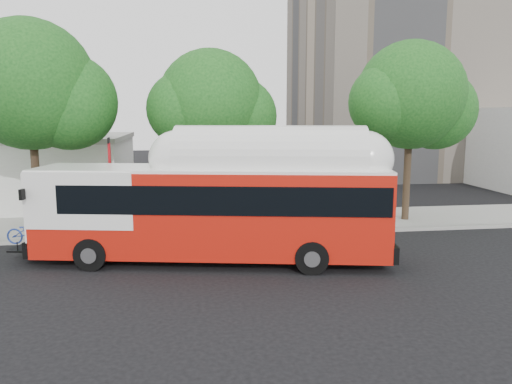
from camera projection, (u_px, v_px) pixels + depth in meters
ground at (247, 261)px, 19.00m from camera, size 120.00×120.00×0.00m
sidewalk at (231, 223)px, 25.35m from camera, size 60.00×5.00×0.15m
curb_strip at (236, 235)px, 22.80m from camera, size 60.00×0.30×0.15m
red_curb_segment at (170, 237)px, 22.39m from camera, size 10.00×0.32×0.16m
street_tree_left at (41, 90)px, 22.23m from camera, size 6.67×5.80×9.74m
street_tree_mid at (219, 106)px, 23.92m from camera, size 5.75×5.00×8.62m
street_tree_right at (418, 100)px, 25.06m from camera, size 6.21×5.40×9.18m
transit_bus at (215, 212)px, 18.65m from camera, size 14.16×5.25×4.13m
signal_pole at (111, 187)px, 22.34m from camera, size 0.13×0.43×4.53m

